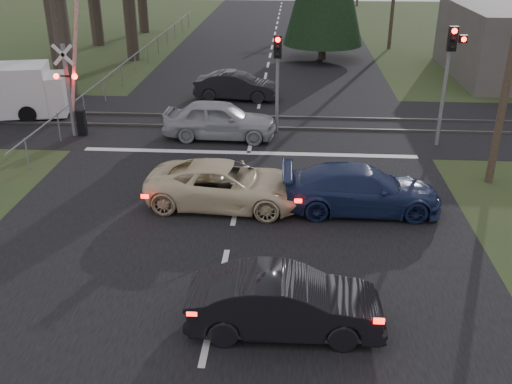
# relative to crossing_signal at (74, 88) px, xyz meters

# --- Properties ---
(ground) EXTENTS (120.00, 120.00, 0.00)m
(ground) POSITION_rel_crossing_signal_xyz_m (7.27, -9.79, -2.06)
(ground) COLOR #2B3E1C
(ground) RESTS_ON ground
(road) EXTENTS (14.00, 100.00, 0.01)m
(road) POSITION_rel_crossing_signal_xyz_m (7.27, 0.21, -2.05)
(road) COLOR black
(road) RESTS_ON ground
(rail_corridor) EXTENTS (120.00, 8.00, 0.01)m
(rail_corridor) POSITION_rel_crossing_signal_xyz_m (7.27, 2.21, -2.05)
(rail_corridor) COLOR black
(rail_corridor) RESTS_ON ground
(stop_line) EXTENTS (13.00, 0.35, 0.00)m
(stop_line) POSITION_rel_crossing_signal_xyz_m (7.27, -1.59, -2.05)
(stop_line) COLOR silver
(stop_line) RESTS_ON ground
(rail_near) EXTENTS (120.00, 0.12, 0.10)m
(rail_near) POSITION_rel_crossing_signal_xyz_m (7.27, 1.41, -2.01)
(rail_near) COLOR #59544C
(rail_near) RESTS_ON ground
(rail_far) EXTENTS (120.00, 0.12, 0.10)m
(rail_far) POSITION_rel_crossing_signal_xyz_m (7.27, 3.01, -2.01)
(rail_far) COLOR #59544C
(rail_far) RESTS_ON ground
(crossing_signal) EXTENTS (1.62, 0.38, 6.96)m
(crossing_signal) POSITION_rel_crossing_signal_xyz_m (0.00, 0.00, 0.00)
(crossing_signal) COLOR slate
(crossing_signal) RESTS_ON ground
(traffic_signal_right) EXTENTS (0.68, 0.48, 4.70)m
(traffic_signal_right) POSITION_rel_crossing_signal_xyz_m (14.82, -0.31, 1.26)
(traffic_signal_right) COLOR slate
(traffic_signal_right) RESTS_ON ground
(traffic_signal_center) EXTENTS (0.32, 0.48, 4.10)m
(traffic_signal_center) POSITION_rel_crossing_signal_xyz_m (8.27, 0.89, 0.75)
(traffic_signal_center) COLOR slate
(traffic_signal_center) RESTS_ON ground
(fence_left) EXTENTS (0.10, 36.00, 1.20)m
(fence_left) POSITION_rel_crossing_signal_xyz_m (-0.53, 12.71, -2.06)
(fence_left) COLOR slate
(fence_left) RESTS_ON ground
(cream_coupe) EXTENTS (5.10, 2.65, 1.37)m
(cream_coupe) POSITION_rel_crossing_signal_xyz_m (6.93, -6.18, -1.37)
(cream_coupe) COLOR beige
(cream_coupe) RESTS_ON ground
(dark_hatchback) EXTENTS (4.21, 1.53, 1.38)m
(dark_hatchback) POSITION_rel_crossing_signal_xyz_m (8.91, -12.24, -1.37)
(dark_hatchback) COLOR black
(dark_hatchback) RESTS_ON ground
(silver_car) EXTENTS (4.70, 2.02, 1.58)m
(silver_car) POSITION_rel_crossing_signal_xyz_m (5.95, 0.11, -1.27)
(silver_car) COLOR #96999E
(silver_car) RESTS_ON ground
(blue_sedan) EXTENTS (4.91, 2.10, 1.41)m
(blue_sedan) POSITION_rel_crossing_signal_xyz_m (11.10, -6.27, -1.35)
(blue_sedan) COLOR #182449
(blue_sedan) RESTS_ON ground
(dark_car_far) EXTENTS (4.33, 1.88, 1.39)m
(dark_car_far) POSITION_rel_crossing_signal_xyz_m (6.06, 6.03, -1.36)
(dark_car_far) COLOR black
(dark_car_far) RESTS_ON ground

